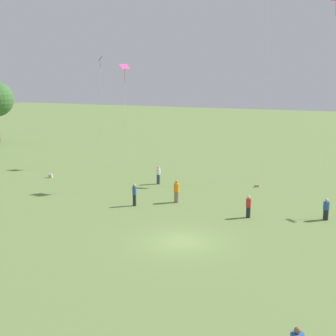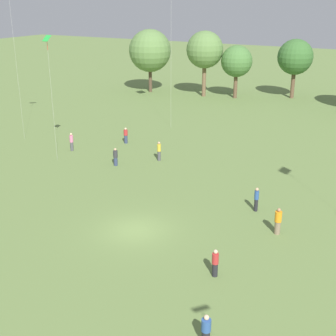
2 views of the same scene
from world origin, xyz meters
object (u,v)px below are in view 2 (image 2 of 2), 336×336
(person_5, at_px, (215,263))
(person_10, at_px, (159,151))
(person_4, at_px, (206,330))
(person_0, at_px, (126,136))
(kite_7, at_px, (47,46))
(person_6, at_px, (256,199))
(person_3, at_px, (278,221))
(person_2, at_px, (115,157))
(person_8, at_px, (72,142))

(person_5, height_order, person_10, person_10)
(person_4, bearing_deg, person_0, 45.56)
(person_5, relative_size, kite_7, 0.15)
(person_4, relative_size, person_6, 0.88)
(person_6, bearing_deg, person_10, -10.97)
(kite_7, bearing_deg, person_3, 45.40)
(person_3, distance_m, person_10, 16.42)
(person_5, height_order, kite_7, kite_7)
(person_2, bearing_deg, person_3, -117.32)
(person_2, bearing_deg, kite_7, 93.92)
(person_0, distance_m, person_10, 6.55)
(person_5, bearing_deg, person_2, -1.95)
(person_3, height_order, person_4, person_3)
(person_2, bearing_deg, person_4, -144.31)
(person_8, bearing_deg, person_4, 103.09)
(person_2, distance_m, person_6, 14.65)
(person_6, distance_m, person_10, 13.08)
(person_3, distance_m, person_8, 24.07)
(person_4, bearing_deg, person_2, 49.59)
(person_5, relative_size, person_6, 0.92)
(person_6, distance_m, person_8, 21.13)
(person_5, xyz_separation_m, person_8, (-21.36, 13.62, 0.10))
(person_8, bearing_deg, person_3, 124.87)
(person_3, height_order, person_8, same)
(person_5, bearing_deg, person_3, -67.12)
(person_6, bearing_deg, kite_7, 12.08)
(person_2, height_order, person_5, person_2)
(person_2, height_order, person_6, person_6)
(person_4, distance_m, kite_7, 29.44)
(person_5, bearing_deg, person_4, 146.11)
(person_2, height_order, person_4, person_2)
(person_0, bearing_deg, person_3, -167.85)
(person_2, height_order, kite_7, kite_7)
(person_4, relative_size, kite_7, 0.14)
(person_2, bearing_deg, person_10, -50.46)
(person_4, xyz_separation_m, person_8, (-23.17, 18.82, 0.15))
(person_8, bearing_deg, person_0, -163.09)
(person_0, relative_size, person_3, 0.92)
(person_4, height_order, person_8, person_8)
(person_5, distance_m, person_10, 19.56)
(person_5, height_order, person_6, person_6)
(person_4, bearing_deg, person_5, 24.58)
(person_4, distance_m, person_10, 24.82)
(person_6, xyz_separation_m, kite_7, (-20.15, 1.77, 9.54))
(person_5, bearing_deg, person_8, 4.43)
(person_4, xyz_separation_m, person_5, (-1.81, 5.21, 0.05))
(person_3, bearing_deg, person_0, -179.78)
(person_2, distance_m, person_3, 17.61)
(person_2, height_order, person_10, person_10)
(person_10, bearing_deg, person_5, -63.32)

